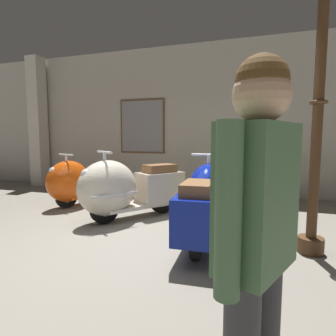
# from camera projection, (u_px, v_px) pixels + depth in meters

# --- Properties ---
(ground_plane) EXTENTS (60.00, 60.00, 0.00)m
(ground_plane) POSITION_uv_depth(u_px,v_px,m) (122.00, 245.00, 3.43)
(ground_plane) COLOR slate
(showroom_back_wall) EXTENTS (18.00, 0.63, 3.45)m
(showroom_back_wall) POSITION_uv_depth(u_px,v_px,m) (185.00, 120.00, 6.72)
(showroom_back_wall) COLOR #ADA89E
(showroom_back_wall) RESTS_ON ground
(scooter_0) EXTENTS (1.05, 1.71, 1.01)m
(scooter_0) POSITION_uv_depth(u_px,v_px,m) (81.00, 181.00, 5.45)
(scooter_0) COLOR black
(scooter_0) RESTS_ON ground
(scooter_1) EXTENTS (1.48, 1.76, 1.11)m
(scooter_1) POSITION_uv_depth(u_px,v_px,m) (125.00, 188.00, 4.44)
(scooter_1) COLOR black
(scooter_1) RESTS_ON ground
(scooter_2) EXTENTS (0.62, 1.80, 1.08)m
(scooter_2) POSITION_uv_depth(u_px,v_px,m) (205.00, 200.00, 3.65)
(scooter_2) COLOR black
(scooter_2) RESTS_ON ground
(scooter_3) EXTENTS (0.74, 1.83, 1.09)m
(scooter_3) POSITION_uv_depth(u_px,v_px,m) (252.00, 188.00, 4.51)
(scooter_3) COLOR black
(scooter_3) RESTS_ON ground
(lamppost) EXTENTS (0.28, 0.28, 3.17)m
(lamppost) POSITION_uv_depth(u_px,v_px,m) (319.00, 99.00, 3.01)
(lamppost) COLOR #472D19
(lamppost) RESTS_ON ground
(visitor_0) EXTENTS (0.35, 0.50, 1.60)m
(visitor_0) POSITION_uv_depth(u_px,v_px,m) (256.00, 235.00, 1.08)
(visitor_0) COLOR black
(visitor_0) RESTS_ON ground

